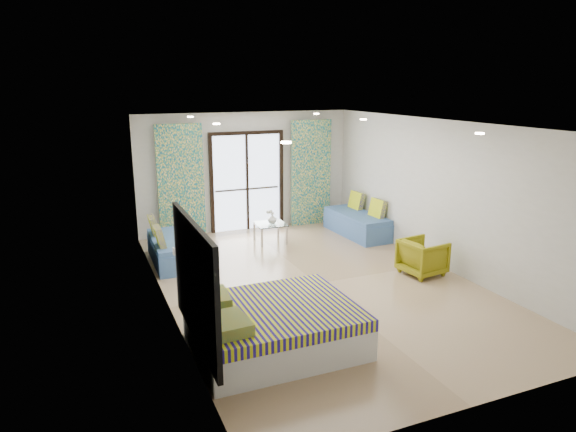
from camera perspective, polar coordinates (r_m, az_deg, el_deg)
name	(u,v)px	position (r m, az deg, el deg)	size (l,w,h in m)	color
floor	(317,284)	(8.86, 3.24, -7.50)	(5.00, 7.50, 0.01)	#9D7F5E
ceiling	(319,124)	(8.23, 3.51, 10.20)	(5.00, 7.50, 0.01)	silver
wall_back	(246,172)	(11.86, -4.63, 4.92)	(5.00, 0.01, 2.70)	silver
wall_front	(484,288)	(5.49, 20.96, -7.49)	(5.00, 0.01, 2.70)	silver
wall_left	(164,222)	(7.71, -13.58, -0.68)	(0.01, 7.50, 2.70)	silver
wall_right	(441,194)	(9.78, 16.65, 2.30)	(0.01, 7.50, 2.70)	silver
balcony_door	(247,176)	(11.85, -4.58, 4.46)	(1.76, 0.08, 2.28)	black
balcony_rail	(247,189)	(11.91, -4.57, 3.01)	(1.52, 0.03, 0.04)	#595451
curtain_left	(181,182)	(11.32, -11.82, 3.69)	(1.00, 0.10, 2.50)	white
curtain_right	(311,173)	(12.28, 2.55, 4.81)	(1.00, 0.10, 2.50)	white
downlight_a	(286,142)	(5.85, -0.22, 8.18)	(0.12, 0.12, 0.02)	#FFE0B2
downlight_b	(480,133)	(7.38, 20.53, 8.59)	(0.12, 0.12, 0.02)	#FFE0B2
downlight_c	(216,124)	(8.68, -7.95, 10.11)	(0.12, 0.12, 0.02)	#FFE0B2
downlight_d	(363,119)	(9.78, 8.37, 10.58)	(0.12, 0.12, 0.02)	#FFE0B2
downlight_e	(190,117)	(10.62, -10.80, 10.78)	(0.12, 0.12, 0.02)	#FFE0B2
downlight_f	(316,114)	(11.54, 3.17, 11.28)	(0.12, 0.12, 0.02)	#FFE0B2
headboard	(195,282)	(6.17, -10.33, -7.27)	(0.06, 2.10, 1.50)	black
switch_plate	(174,251)	(7.33, -12.56, -3.86)	(0.02, 0.10, 0.10)	silver
bed	(273,326)	(6.73, -1.67, -12.14)	(2.05, 1.67, 0.71)	silver
daybed_left	(170,249)	(10.02, -13.01, -3.61)	(0.70, 1.72, 0.84)	#41649B
daybed_right	(357,223)	(11.64, 7.71, -0.76)	(0.78, 1.84, 0.89)	#41649B
coffee_table	(270,225)	(10.98, -1.99, -1.05)	(0.66, 0.66, 0.73)	silver
vase	(272,219)	(10.95, -1.77, -0.31)	(0.19, 0.20, 0.19)	white
armchair	(423,255)	(9.46, 14.74, -4.24)	(0.68, 0.64, 0.70)	olive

